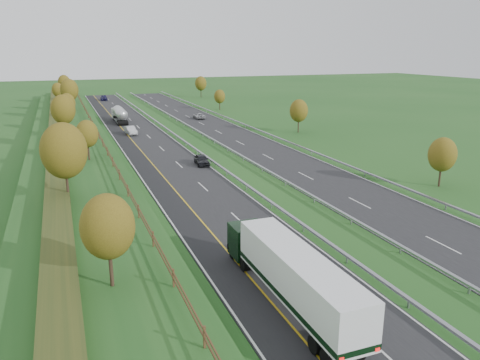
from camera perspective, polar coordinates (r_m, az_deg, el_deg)
The scene contains 19 objects.
ground at distance 76.99m, azimuth -3.99°, elevation 3.62°, with size 400.00×400.00×0.00m, color #1F4E1B.
near_carriageway at distance 79.90m, azimuth -10.56°, elevation 3.85°, with size 10.50×200.00×0.04m, color black.
far_carriageway at distance 84.37m, azimuth 0.54°, elevation 4.73°, with size 10.50×200.00×0.04m, color black.
hard_shoulder at distance 79.33m, azimuth -13.22°, elevation 3.61°, with size 3.00×200.00×0.04m, color black.
lane_markings at distance 81.15m, azimuth -6.09°, elevation 4.23°, with size 26.75×200.00×0.01m.
embankment_left at distance 78.49m, azimuth -19.96°, elevation 3.69°, with size 12.00×200.00×2.00m, color #1F4E1B.
hedge_left at distance 78.20m, azimuth -21.53°, elevation 4.65°, with size 2.20×180.00×1.10m, color #2B3A17.
fence_left at distance 77.95m, azimuth -16.76°, elevation 5.18°, with size 0.12×189.06×1.20m.
median_barrier_near at distance 80.98m, azimuth -6.61°, elevation 4.59°, with size 0.32×200.00×0.71m.
median_barrier_far at distance 82.37m, azimuth -3.16°, elevation 4.86°, with size 0.32×200.00×0.71m.
outer_barrier_far at distance 86.52m, azimuth 4.13°, elevation 5.37°, with size 0.32×200.00×0.71m.
trees_left at distance 74.30m, azimuth -19.99°, elevation 7.27°, with size 6.64×164.30×7.66m.
trees_far at distance 115.50m, azimuth 1.37°, elevation 9.82°, with size 8.45×118.60×7.12m.
box_lorry at distance 30.40m, azimuth 6.10°, elevation -11.22°, with size 2.58×16.28×4.06m.
road_tanker at distance 109.96m, azimuth -14.48°, elevation 7.78°, with size 2.40×11.22×3.46m.
car_dark_near at distance 67.15m, azimuth -4.69°, elevation 2.49°, with size 1.74×4.31×1.47m, color black.
car_silver_mid at distance 93.59m, azimuth -13.20°, elevation 5.91°, with size 1.65×4.74×1.56m, color #BABABF.
car_small_far at distance 159.55m, azimuth -16.27°, elevation 9.58°, with size 2.10×5.16×1.50m, color #15133C.
car_oncoming at distance 112.49m, azimuth -5.04°, elevation 7.78°, with size 2.15×4.67×1.30m, color #A3A3A7.
Camera 1 is at (-13.97, -17.03, 16.04)m, focal length 35.00 mm.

